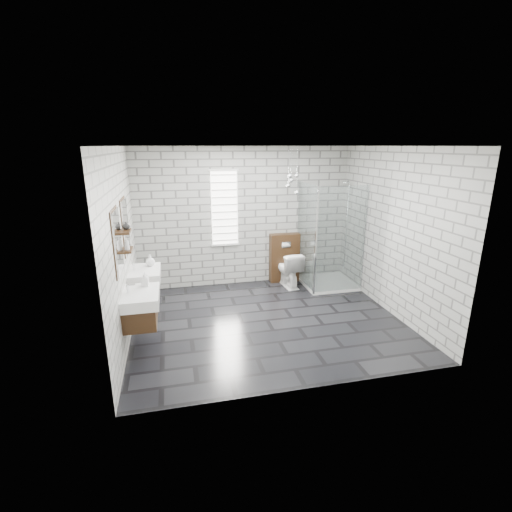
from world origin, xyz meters
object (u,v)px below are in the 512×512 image
object	(u,v)px
cistern_panel	(284,258)
toilet	(289,269)
vanity_left	(138,299)
shower_enclosure	(326,263)
vanity_right	(142,275)

from	to	relation	value
cistern_panel	toilet	xyz separation A→B (m)	(0.00, -0.30, -0.15)
vanity_left	shower_enclosure	size ratio (longest dim) A/B	0.77
vanity_left	vanity_right	size ratio (longest dim) A/B	1.00
cistern_panel	shower_enclosure	world-z (taller)	shower_enclosure
vanity_left	vanity_right	xyz separation A→B (m)	(0.00, 0.95, 0.00)
toilet	vanity_left	bearing A→B (deg)	29.44
vanity_left	vanity_right	world-z (taller)	same
vanity_left	vanity_right	bearing A→B (deg)	90.00
vanity_right	cistern_panel	world-z (taller)	vanity_right
cistern_panel	vanity_right	bearing A→B (deg)	-155.61
vanity_left	shower_enclosure	xyz separation A→B (m)	(3.41, 1.66, -0.25)
toilet	shower_enclosure	bearing A→B (deg)	157.54
shower_enclosure	toilet	distance (m)	0.75
vanity_right	toilet	xyz separation A→B (m)	(2.71, 0.93, -0.40)
vanity_right	cistern_panel	bearing A→B (deg)	24.39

